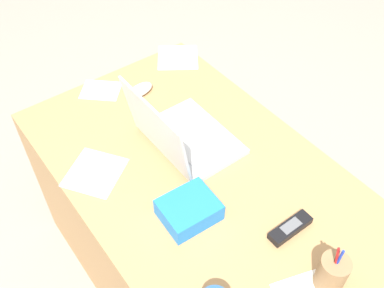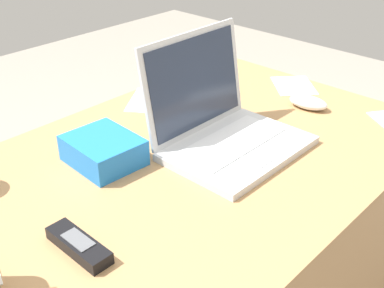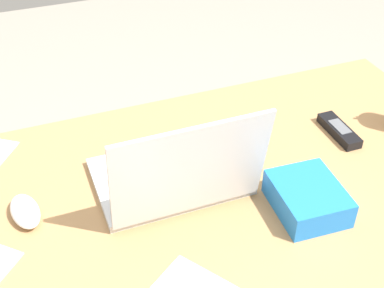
{
  "view_description": "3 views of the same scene",
  "coord_description": "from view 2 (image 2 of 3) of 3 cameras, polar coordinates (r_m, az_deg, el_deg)",
  "views": [
    {
      "loc": [
        -0.72,
        0.58,
        1.85
      ],
      "look_at": [
        0.07,
        -0.02,
        0.8
      ],
      "focal_mm": 41.16,
      "sensor_mm": 36.0,
      "label": 1
    },
    {
      "loc": [
        -0.69,
        -0.68,
        1.34
      ],
      "look_at": [
        0.03,
        -0.01,
        0.78
      ],
      "focal_mm": 46.37,
      "sensor_mm": 36.0,
      "label": 2
    },
    {
      "loc": [
        0.41,
        0.8,
        1.54
      ],
      "look_at": [
        0.08,
        -0.05,
        0.83
      ],
      "focal_mm": 48.56,
      "sensor_mm": 36.0,
      "label": 3
    }
  ],
  "objects": [
    {
      "name": "desk",
      "position": [
        1.37,
        -1.28,
        -15.32
      ],
      "size": [
        1.3,
        0.79,
        0.73
      ],
      "primitive_type": "cube",
      "color": "#A87C4F",
      "rests_on": "ground"
    },
    {
      "name": "snack_bag",
      "position": [
        1.15,
        -10.15,
        -0.71
      ],
      "size": [
        0.15,
        0.17,
        0.06
      ],
      "primitive_type": "cube",
      "rotation": [
        0.0,
        0.0,
        -0.06
      ],
      "color": "blue",
      "rests_on": "desk"
    },
    {
      "name": "computer_mouse",
      "position": [
        1.44,
        13.22,
        4.69
      ],
      "size": [
        0.07,
        0.12,
        0.04
      ],
      "primitive_type": "ellipsoid",
      "rotation": [
        0.0,
        0.0,
        0.16
      ],
      "color": "white",
      "rests_on": "desk"
    },
    {
      "name": "paper_note_front",
      "position": [
        1.58,
        11.63,
        6.59
      ],
      "size": [
        0.19,
        0.19,
        0.0
      ],
      "primitive_type": "cube",
      "rotation": [
        0.0,
        0.0,
        -0.75
      ],
      "color": "white",
      "rests_on": "desk"
    },
    {
      "name": "paper_note_right",
      "position": [
        1.45,
        -3.62,
        4.96
      ],
      "size": [
        0.24,
        0.24,
        0.0
      ],
      "primitive_type": "cube",
      "rotation": [
        0.0,
        0.0,
        0.6
      ],
      "color": "white",
      "rests_on": "desk"
    },
    {
      "name": "cordless_phone",
      "position": [
        0.92,
        -12.9,
        -11.27
      ],
      "size": [
        0.04,
        0.14,
        0.03
      ],
      "color": "black",
      "rests_on": "desk"
    },
    {
      "name": "laptop",
      "position": [
        1.2,
        3.62,
        2.13
      ],
      "size": [
        0.34,
        0.29,
        0.26
      ],
      "color": "silver",
      "rests_on": "desk"
    }
  ]
}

